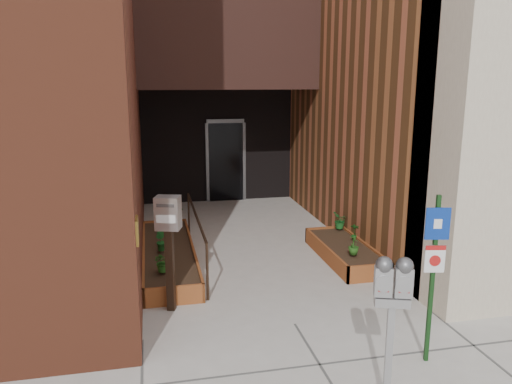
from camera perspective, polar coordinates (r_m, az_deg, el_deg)
ground at (r=6.94m, az=4.46°, el=-14.83°), size 80.00×80.00×0.00m
architecture at (r=13.01m, az=-5.25°, el=20.46°), size 20.00×14.60×10.00m
planter_left at (r=9.12m, az=-9.95°, el=-7.19°), size 0.90×3.60×0.30m
planter_right at (r=9.30m, az=10.11°, el=-6.81°), size 0.80×2.20×0.30m
handrail at (r=8.92m, az=-6.87°, el=-3.41°), size 0.04×3.34×0.90m
parking_meter at (r=4.99m, az=15.35°, el=-11.07°), size 0.37×0.23×1.59m
sign_post at (r=5.95m, az=19.68°, el=-7.54°), size 0.27×0.09×1.98m
payment_dropbox at (r=6.99m, az=-9.96°, el=-4.20°), size 0.39×0.33×1.66m
shrub_left_a at (r=7.91m, az=-10.58°, el=-7.80°), size 0.39×0.39×0.33m
shrub_left_b at (r=8.86m, az=-10.88°, el=-5.49°), size 0.26×0.26×0.35m
shrub_left_c at (r=10.01m, az=-9.72°, el=-3.41°), size 0.22×0.22×0.33m
shrub_left_d at (r=10.56m, az=-8.77°, el=-2.50°), size 0.25×0.25×0.33m
shrub_right_a at (r=8.67m, az=11.11°, el=-5.99°), size 0.19×0.19×0.33m
shrub_right_b at (r=9.44m, az=11.20°, el=-4.48°), size 0.23×0.23×0.32m
shrub_right_c at (r=10.08m, az=9.57°, el=-3.24°), size 0.40×0.40×0.34m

